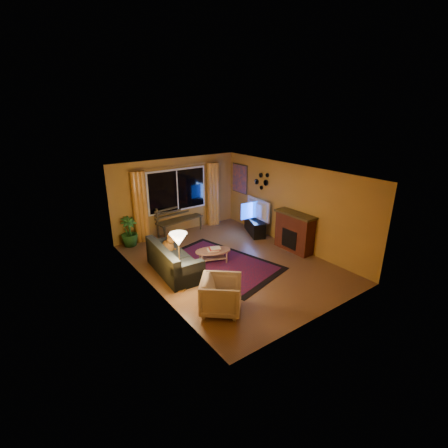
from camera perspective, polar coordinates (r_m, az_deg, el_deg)
floor at (r=8.98m, az=1.12°, el=-6.90°), size 4.50×6.00×0.02m
ceiling at (r=8.16m, az=1.24°, el=9.09°), size 4.50×6.00×0.02m
wall_back at (r=10.94m, az=-8.32°, el=4.94°), size 4.50×0.02×2.50m
wall_left at (r=7.44m, az=-12.93°, el=-2.66°), size 0.02×6.00×2.50m
wall_right at (r=9.94m, az=11.70°, el=3.20°), size 0.02×6.00×2.50m
window at (r=10.83m, az=-8.21°, el=5.89°), size 2.00×0.02×1.30m
curtain_rod at (r=10.63m, az=-8.31°, el=10.03°), size 3.20×0.03×0.03m
curtain_left at (r=10.34m, az=-14.58°, el=2.86°), size 0.36×0.36×2.24m
curtain_right at (r=11.52m, az=-2.01°, el=5.24°), size 0.36×0.36×2.24m
bench at (r=10.99m, az=-7.74°, el=-0.44°), size 1.71×0.72×0.50m
potted_plant at (r=10.29m, az=-16.35°, el=-1.31°), size 0.63×0.63×0.91m
sofa at (r=8.44m, az=-8.80°, el=-6.03°), size 0.95×1.95×0.77m
dog at (r=8.71m, az=-9.87°, el=-3.55°), size 0.42×0.50×0.47m
armchair at (r=6.85m, az=-0.49°, el=-12.10°), size 1.10×1.11×0.83m
floor_lamp at (r=7.48m, az=-7.81°, el=-6.74°), size 0.31×0.31×1.42m
rug at (r=8.91m, az=-0.81°, el=-7.00°), size 2.75×3.58×0.02m
coffee_table at (r=8.96m, az=-1.93°, el=-5.65°), size 1.26×1.26×0.36m
tv_console at (r=10.97m, az=5.43°, el=-0.37°), size 0.87×1.27×0.50m
television at (r=10.78m, az=5.53°, el=2.58°), size 0.25×1.19×0.68m
fireplace at (r=9.76m, az=12.27°, el=-1.51°), size 0.40×1.20×1.10m
mirror_cluster at (r=10.66m, az=6.61°, el=7.67°), size 0.06×0.60×0.56m
painting at (r=11.56m, az=2.78°, el=7.98°), size 0.04×0.76×0.96m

